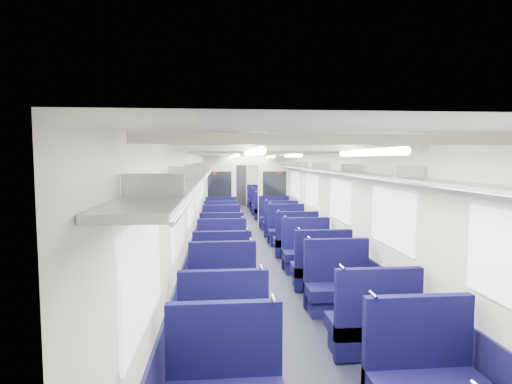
% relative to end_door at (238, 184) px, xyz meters
% --- Properties ---
extents(floor, '(2.80, 18.00, 0.01)m').
position_rel_end_door_xyz_m(floor, '(0.00, -8.94, -1.00)').
color(floor, black).
rests_on(floor, ground).
extents(ceiling, '(2.80, 18.00, 0.01)m').
position_rel_end_door_xyz_m(ceiling, '(0.00, -8.94, 1.35)').
color(ceiling, silver).
rests_on(ceiling, wall_left).
extents(wall_left, '(0.02, 18.00, 2.35)m').
position_rel_end_door_xyz_m(wall_left, '(-1.40, -8.94, 0.18)').
color(wall_left, beige).
rests_on(wall_left, floor).
extents(dado_left, '(0.03, 17.90, 0.70)m').
position_rel_end_door_xyz_m(dado_left, '(-1.39, -8.94, -0.65)').
color(dado_left, '#100F34').
rests_on(dado_left, floor).
extents(wall_right, '(0.02, 18.00, 2.35)m').
position_rel_end_door_xyz_m(wall_right, '(1.40, -8.94, 0.18)').
color(wall_right, beige).
rests_on(wall_right, floor).
extents(dado_right, '(0.03, 17.90, 0.70)m').
position_rel_end_door_xyz_m(dado_right, '(1.39, -8.94, -0.65)').
color(dado_right, '#100F34').
rests_on(dado_right, floor).
extents(wall_far, '(2.80, 0.02, 2.35)m').
position_rel_end_door_xyz_m(wall_far, '(0.00, 0.06, 0.18)').
color(wall_far, beige).
rests_on(wall_far, floor).
extents(luggage_rack_left, '(0.36, 17.40, 0.18)m').
position_rel_end_door_xyz_m(luggage_rack_left, '(-1.21, -8.94, 0.97)').
color(luggage_rack_left, '#B2B5BA').
rests_on(luggage_rack_left, wall_left).
extents(luggage_rack_right, '(0.36, 17.40, 0.18)m').
position_rel_end_door_xyz_m(luggage_rack_right, '(1.21, -8.94, 0.97)').
color(luggage_rack_right, '#B2B5BA').
rests_on(luggage_rack_right, wall_right).
extents(windows, '(2.78, 15.60, 0.75)m').
position_rel_end_door_xyz_m(windows, '(0.00, -9.40, 0.42)').
color(windows, white).
rests_on(windows, wall_left).
extents(ceiling_fittings, '(2.70, 16.06, 0.11)m').
position_rel_end_door_xyz_m(ceiling_fittings, '(0.00, -9.20, 1.29)').
color(ceiling_fittings, beige).
rests_on(ceiling_fittings, ceiling).
extents(end_door, '(0.75, 0.06, 2.00)m').
position_rel_end_door_xyz_m(end_door, '(0.00, 0.00, 0.00)').
color(end_door, black).
rests_on(end_door, floor).
extents(bulkhead, '(2.80, 0.10, 2.35)m').
position_rel_end_door_xyz_m(bulkhead, '(-0.00, -6.44, 0.23)').
color(bulkhead, beige).
rests_on(bulkhead, floor).
extents(seat_3, '(0.95, 0.53, 1.07)m').
position_rel_end_door_xyz_m(seat_3, '(0.83, -16.10, -0.67)').
color(seat_3, '#0D0D3F').
rests_on(seat_3, floor).
extents(seat_4, '(0.95, 0.53, 1.07)m').
position_rel_end_door_xyz_m(seat_4, '(-0.83, -14.90, -0.67)').
color(seat_4, '#0D0D3F').
rests_on(seat_4, floor).
extents(seat_5, '(0.95, 0.53, 1.07)m').
position_rel_end_door_xyz_m(seat_5, '(0.83, -14.97, -0.67)').
color(seat_5, '#0D0D3F').
rests_on(seat_5, floor).
extents(seat_6, '(0.95, 0.53, 1.07)m').
position_rel_end_door_xyz_m(seat_6, '(-0.83, -13.69, -0.67)').
color(seat_6, '#0D0D3F').
rests_on(seat_6, floor).
extents(seat_7, '(0.95, 0.53, 1.07)m').
position_rel_end_door_xyz_m(seat_7, '(0.83, -13.65, -0.67)').
color(seat_7, '#0D0D3F').
rests_on(seat_7, floor).
extents(seat_8, '(0.95, 0.53, 1.07)m').
position_rel_end_door_xyz_m(seat_8, '(-0.83, -12.62, -0.67)').
color(seat_8, '#0D0D3F').
rests_on(seat_8, floor).
extents(seat_9, '(0.95, 0.53, 1.07)m').
position_rel_end_door_xyz_m(seat_9, '(0.83, -12.65, -0.67)').
color(seat_9, '#0D0D3F').
rests_on(seat_9, floor).
extents(seat_10, '(0.95, 0.53, 1.07)m').
position_rel_end_door_xyz_m(seat_10, '(-0.83, -11.53, -0.67)').
color(seat_10, '#0D0D3F').
rests_on(seat_10, floor).
extents(seat_11, '(0.95, 0.53, 1.07)m').
position_rel_end_door_xyz_m(seat_11, '(0.83, -11.53, -0.67)').
color(seat_11, '#0D0D3F').
rests_on(seat_11, floor).
extents(seat_12, '(0.95, 0.53, 1.07)m').
position_rel_end_door_xyz_m(seat_12, '(-0.83, -10.37, -0.67)').
color(seat_12, '#0D0D3F').
rests_on(seat_12, floor).
extents(seat_13, '(0.95, 0.53, 1.07)m').
position_rel_end_door_xyz_m(seat_13, '(0.83, -10.36, -0.67)').
color(seat_13, '#0D0D3F').
rests_on(seat_13, floor).
extents(seat_14, '(0.95, 0.53, 1.07)m').
position_rel_end_door_xyz_m(seat_14, '(-0.83, -9.20, -0.67)').
color(seat_14, '#0D0D3F').
rests_on(seat_14, floor).
extents(seat_15, '(0.95, 0.53, 1.07)m').
position_rel_end_door_xyz_m(seat_15, '(0.83, -9.11, -0.67)').
color(seat_15, '#0D0D3F').
rests_on(seat_15, floor).
extents(seat_16, '(0.95, 0.53, 1.07)m').
position_rel_end_door_xyz_m(seat_16, '(-0.83, -7.94, -0.67)').
color(seat_16, '#0D0D3F').
rests_on(seat_16, floor).
extents(seat_17, '(0.95, 0.53, 1.07)m').
position_rel_end_door_xyz_m(seat_17, '(0.83, -8.04, -0.67)').
color(seat_17, '#0D0D3F').
rests_on(seat_17, floor).
extents(seat_18, '(0.95, 0.53, 1.07)m').
position_rel_end_door_xyz_m(seat_18, '(-0.83, -6.98, -0.67)').
color(seat_18, '#0D0D3F').
rests_on(seat_18, floor).
extents(seat_19, '(0.95, 0.53, 1.07)m').
position_rel_end_door_xyz_m(seat_19, '(0.83, -6.81, -0.67)').
color(seat_19, '#0D0D3F').
rests_on(seat_19, floor).
extents(seat_20, '(0.95, 0.53, 1.07)m').
position_rel_end_door_xyz_m(seat_20, '(-0.83, -4.76, -0.67)').
color(seat_20, '#0D0D3F').
rests_on(seat_20, floor).
extents(seat_21, '(0.95, 0.53, 1.07)m').
position_rel_end_door_xyz_m(seat_21, '(0.83, -4.79, -0.67)').
color(seat_21, '#0D0D3F').
rests_on(seat_21, floor).
extents(seat_22, '(0.95, 0.53, 1.07)m').
position_rel_end_door_xyz_m(seat_22, '(-0.83, -3.57, -0.67)').
color(seat_22, '#0D0D3F').
rests_on(seat_22, floor).
extents(seat_23, '(0.95, 0.53, 1.07)m').
position_rel_end_door_xyz_m(seat_23, '(0.83, -3.70, -0.67)').
color(seat_23, '#0D0D3F').
rests_on(seat_23, floor).
extents(seat_24, '(0.95, 0.53, 1.07)m').
position_rel_end_door_xyz_m(seat_24, '(-0.83, -2.48, -0.67)').
color(seat_24, '#0D0D3F').
rests_on(seat_24, floor).
extents(seat_25, '(0.95, 0.53, 1.07)m').
position_rel_end_door_xyz_m(seat_25, '(0.83, -2.58, -0.67)').
color(seat_25, '#0D0D3F').
rests_on(seat_25, floor).
extents(seat_26, '(0.95, 0.53, 1.07)m').
position_rel_end_door_xyz_m(seat_26, '(-0.83, -1.34, -0.67)').
color(seat_26, '#0D0D3F').
rests_on(seat_26, floor).
extents(seat_27, '(0.95, 0.53, 1.07)m').
position_rel_end_door_xyz_m(seat_27, '(0.83, -1.28, -0.67)').
color(seat_27, '#0D0D3F').
rests_on(seat_27, floor).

